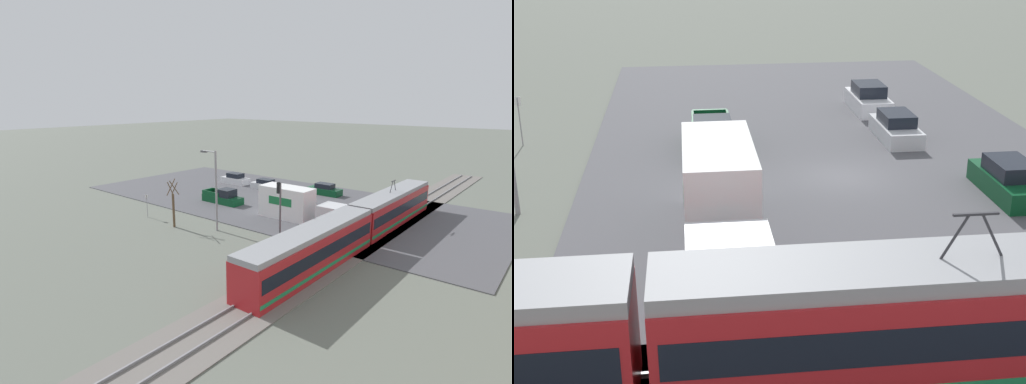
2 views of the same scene
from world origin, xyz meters
TOP-DOWN VIEW (x-y plane):
  - ground_plane at (0.00, 0.00)m, footprint 320.00×320.00m
  - road_surface at (0.00, 0.00)m, footprint 22.81×51.42m
  - rail_bed at (0.00, 14.45)m, footprint 66.98×4.40m
  - light_rail_tram at (7.96, 14.45)m, footprint 30.73×2.62m
  - box_truck at (5.69, 6.55)m, footprint 2.49×9.88m
  - pickup_truck at (5.53, -4.41)m, footprint 1.92×5.37m
  - sedan_car_0 at (-3.93, -11.05)m, footprint 1.89×4.37m
  - sedan_car_1 at (-6.27, 2.94)m, footprint 1.79×4.44m
  - sedan_car_2 at (-3.91, -5.23)m, footprint 1.76×4.30m
  - traffic_light_pole at (13.50, 9.93)m, footprint 0.28×0.47m
  - street_tree at (15.35, -1.69)m, footprint 1.15×0.95m
  - street_lamp_near_crossing at (13.40, 2.18)m, footprint 0.36×1.95m
  - no_parking_sign at (14.97, -6.65)m, footprint 0.32×0.08m

SIDE VIEW (x-z plane):
  - ground_plane at x=0.00m, z-range 0.00..0.00m
  - road_surface at x=0.00m, z-range 0.00..0.08m
  - rail_bed at x=0.00m, z-range -0.06..0.16m
  - sedan_car_2 at x=-3.91m, z-range -0.04..1.37m
  - sedan_car_1 at x=-6.27m, z-range -0.05..1.44m
  - sedan_car_0 at x=-3.93m, z-range -0.06..1.55m
  - pickup_truck at x=5.53m, z-range -0.14..1.67m
  - no_parking_sign at x=14.97m, z-range 0.26..2.75m
  - box_truck at x=5.69m, z-range -0.05..3.31m
  - light_rail_tram at x=7.96m, z-range -0.53..3.83m
  - street_tree at x=15.35m, z-range -0.22..4.62m
  - traffic_light_pole at x=13.50m, z-range 0.82..6.61m
  - street_lamp_near_crossing at x=13.40m, z-range 0.62..8.40m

